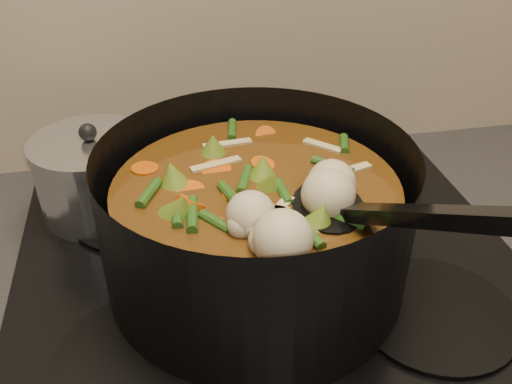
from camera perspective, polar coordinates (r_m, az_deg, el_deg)
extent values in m
cube|color=black|center=(0.75, 1.25, -9.37)|extent=(2.64, 0.64, 0.05)
cube|color=black|center=(0.73, 1.29, -7.33)|extent=(0.62, 0.54, 0.02)
cylinder|color=black|center=(0.61, -11.25, -15.91)|extent=(0.18, 0.18, 0.01)
cylinder|color=black|center=(0.68, 17.44, -11.45)|extent=(0.18, 0.18, 0.01)
cylinder|color=black|center=(0.81, -11.84, -2.07)|extent=(0.18, 0.18, 0.01)
cylinder|color=black|center=(0.86, 9.90, 0.33)|extent=(0.18, 0.18, 0.01)
cylinder|color=black|center=(0.64, 0.00, -2.69)|extent=(0.38, 0.38, 0.17)
cylinder|color=black|center=(0.69, 0.00, -8.10)|extent=(0.34, 0.34, 0.01)
cylinder|color=#56350E|center=(0.65, 0.00, -3.72)|extent=(0.31, 0.31, 0.12)
cylinder|color=#C65109|center=(0.63, 4.14, 0.87)|extent=(0.03, 0.04, 0.03)
cylinder|color=#C65109|center=(0.69, 2.08, 3.97)|extent=(0.05, 0.05, 0.03)
cylinder|color=#C65109|center=(0.70, -6.79, 4.23)|extent=(0.05, 0.05, 0.03)
cylinder|color=#C65109|center=(0.61, -5.88, -0.42)|extent=(0.04, 0.04, 0.03)
cylinder|color=#C65109|center=(0.54, -2.58, -5.20)|extent=(0.05, 0.04, 0.03)
cylinder|color=#C65109|center=(0.59, 3.28, -1.21)|extent=(0.05, 0.05, 0.03)
cylinder|color=#C65109|center=(0.64, 6.97, 1.67)|extent=(0.04, 0.05, 0.03)
cylinder|color=#C65109|center=(0.72, 1.70, 5.45)|extent=(0.04, 0.04, 0.03)
cylinder|color=#C65109|center=(0.65, -4.38, 2.34)|extent=(0.05, 0.05, 0.03)
sphere|color=beige|center=(0.63, 6.54, 2.31)|extent=(0.05, 0.05, 0.05)
sphere|color=beige|center=(0.66, -3.38, 4.40)|extent=(0.05, 0.05, 0.05)
sphere|color=beige|center=(0.56, -4.39, -1.47)|extent=(0.05, 0.05, 0.05)
sphere|color=beige|center=(0.60, 6.74, 0.69)|extent=(0.05, 0.05, 0.05)
cone|color=olive|center=(0.53, -2.77, -4.26)|extent=(0.05, 0.05, 0.04)
cone|color=olive|center=(0.59, 8.88, -0.92)|extent=(0.05, 0.05, 0.04)
cone|color=olive|center=(0.69, 4.48, 4.84)|extent=(0.05, 0.05, 0.04)
cone|color=olive|center=(0.67, -6.34, 4.11)|extent=(0.05, 0.05, 0.04)
cone|color=olive|center=(0.56, -7.75, -2.23)|extent=(0.05, 0.05, 0.04)
cone|color=olive|center=(0.54, 5.36, -3.56)|extent=(0.05, 0.05, 0.04)
cylinder|color=#2B5117|center=(0.65, 2.30, 3.10)|extent=(0.01, 0.05, 0.01)
cylinder|color=#2B5117|center=(0.71, -3.14, 5.76)|extent=(0.04, 0.04, 0.01)
cylinder|color=#2B5117|center=(0.65, -7.93, 2.65)|extent=(0.05, 0.02, 0.01)
cylinder|color=#2B5117|center=(0.59, -6.50, -0.79)|extent=(0.03, 0.05, 0.01)
cylinder|color=#2B5117|center=(0.57, -1.30, -1.77)|extent=(0.03, 0.05, 0.01)
cylinder|color=#2B5117|center=(0.54, 7.23, -4.59)|extent=(0.05, 0.02, 0.01)
cylinder|color=#2B5117|center=(0.61, 9.03, 0.41)|extent=(0.04, 0.04, 0.01)
cylinder|color=#2B5117|center=(0.66, 4.81, 3.29)|extent=(0.01, 0.05, 0.01)
cylinder|color=#2B5117|center=(0.66, -0.11, 3.40)|extent=(0.04, 0.04, 0.01)
cylinder|color=#2B5117|center=(0.69, -7.67, 4.33)|extent=(0.05, 0.02, 0.01)
cylinder|color=#2B5117|center=(0.61, -9.03, 0.18)|extent=(0.03, 0.05, 0.01)
cylinder|color=#2B5117|center=(0.56, -4.04, -2.48)|extent=(0.03, 0.05, 0.01)
cylinder|color=#2B5117|center=(0.57, 1.54, -1.73)|extent=(0.05, 0.02, 0.01)
cube|color=tan|center=(0.63, -7.80, 1.37)|extent=(0.05, 0.01, 0.00)
cube|color=tan|center=(0.55, -2.35, -3.71)|extent=(0.02, 0.05, 0.00)
cube|color=tan|center=(0.59, 7.63, -0.89)|extent=(0.05, 0.04, 0.00)
cube|color=tan|center=(0.68, 3.93, 4.16)|extent=(0.04, 0.04, 0.00)
cube|color=tan|center=(0.67, -5.54, 3.52)|extent=(0.03, 0.05, 0.00)
cube|color=tan|center=(0.57, -6.62, -2.01)|extent=(0.05, 0.02, 0.00)
ellipsoid|color=black|center=(0.58, 7.23, -1.59)|extent=(0.08, 0.10, 0.01)
cube|color=black|center=(0.48, 16.63, -2.36)|extent=(0.08, 0.20, 0.13)
cylinder|color=silver|center=(0.81, -15.69, 1.22)|extent=(0.16, 0.16, 0.10)
cylinder|color=silver|center=(0.78, -16.28, 4.62)|extent=(0.16, 0.16, 0.01)
sphere|color=black|center=(0.78, -16.48, 5.76)|extent=(0.02, 0.02, 0.02)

